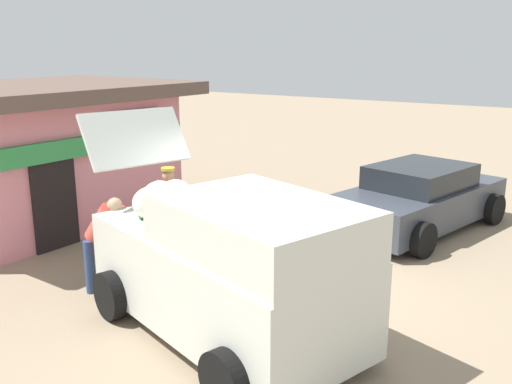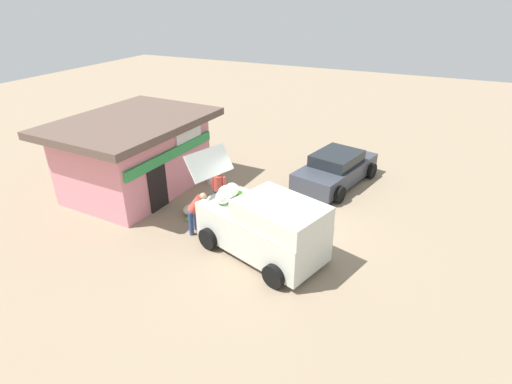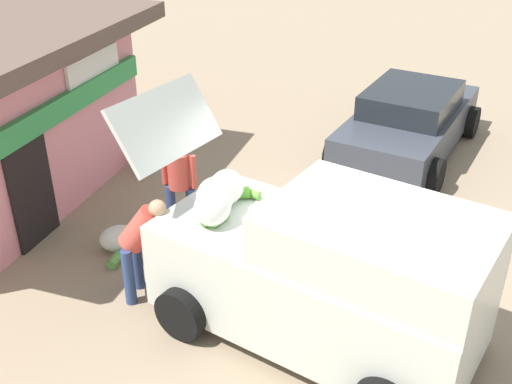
{
  "view_description": "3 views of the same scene",
  "coord_description": "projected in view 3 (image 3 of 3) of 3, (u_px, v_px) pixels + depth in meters",
  "views": [
    {
      "loc": [
        -7.05,
        -4.25,
        3.64
      ],
      "look_at": [
        1.26,
        1.15,
        1.07
      ],
      "focal_mm": 39.62,
      "sensor_mm": 36.0,
      "label": 1
    },
    {
      "loc": [
        -10.81,
        -4.39,
        7.13
      ],
      "look_at": [
        0.09,
        0.73,
        1.02
      ],
      "focal_mm": 28.01,
      "sensor_mm": 36.0,
      "label": 2
    },
    {
      "loc": [
        -7.54,
        -1.19,
        5.28
      ],
      "look_at": [
        0.36,
        1.06,
        0.72
      ],
      "focal_mm": 43.27,
      "sensor_mm": 36.0,
      "label": 3
    }
  ],
  "objects": [
    {
      "name": "ground_plane",
      "position": [
        317.0,
        255.0,
        9.19
      ],
      "size": [
        60.0,
        60.0,
        0.0
      ],
      "primitive_type": "plane",
      "color": "gray"
    },
    {
      "name": "delivery_van",
      "position": [
        324.0,
        271.0,
        7.2
      ],
      "size": [
        3.02,
        4.7,
        2.7
      ],
      "color": "silver",
      "rests_on": "ground_plane"
    },
    {
      "name": "unloaded_banana_pile",
      "position": [
        120.0,
        240.0,
        9.23
      ],
      "size": [
        0.89,
        0.74,
        0.39
      ],
      "color": "silver",
      "rests_on": "ground_plane"
    },
    {
      "name": "parked_sedan",
      "position": [
        408.0,
        122.0,
        12.04
      ],
      "size": [
        4.44,
        2.87,
        1.32
      ],
      "color": "#383D47",
      "rests_on": "ground_plane"
    },
    {
      "name": "customer_bending",
      "position": [
        141.0,
        240.0,
        7.92
      ],
      "size": [
        0.57,
        0.68,
        1.5
      ],
      "color": "navy",
      "rests_on": "ground_plane"
    },
    {
      "name": "paint_bucket",
      "position": [
        146.0,
        161.0,
        11.54
      ],
      "size": [
        0.34,
        0.34,
        0.39
      ],
      "primitive_type": "cylinder",
      "color": "silver",
      "rests_on": "ground_plane"
    },
    {
      "name": "vendor_standing",
      "position": [
        179.0,
        180.0,
        9.32
      ],
      "size": [
        0.35,
        0.57,
        1.62
      ],
      "color": "navy",
      "rests_on": "ground_plane"
    }
  ]
}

